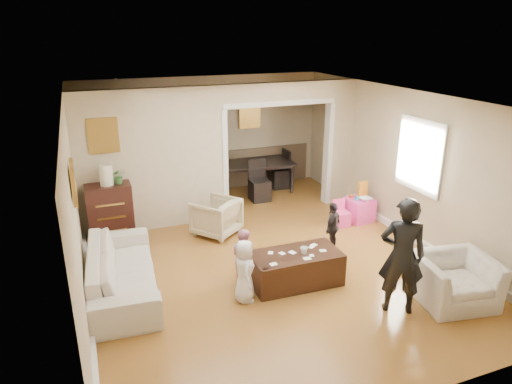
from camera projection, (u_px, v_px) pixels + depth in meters
name	position (u px, v px, depth m)	size (l,w,h in m)	color
floor	(260.00, 255.00, 7.69)	(7.00, 7.00, 0.00)	#AB722C
partition_left	(154.00, 161.00, 8.36)	(2.75, 0.18, 2.60)	#C8B892
partition_right	(338.00, 143.00, 9.67)	(0.55, 0.18, 2.60)	#C8B892
partition_header	(279.00, 91.00, 8.83)	(2.22, 0.18, 0.35)	#C8B892
window_pane	(420.00, 155.00, 7.74)	(0.03, 0.95, 1.10)	white
framed_art_partition	(103.00, 136.00, 7.81)	(0.45, 0.03, 0.55)	brown
framed_art_sofa_wall	(73.00, 182.00, 5.63)	(0.03, 0.55, 0.40)	brown
framed_art_alcove	(250.00, 115.00, 10.51)	(0.45, 0.03, 0.55)	brown
sofa	(122.00, 270.00, 6.54)	(2.28, 0.89, 0.67)	beige
armchair_back	(216.00, 217.00, 8.37)	(0.72, 0.74, 0.67)	#C4B588
armchair_front	(454.00, 280.00, 6.28)	(1.01, 0.88, 0.65)	beige
dresser	(110.00, 213.00, 8.03)	(0.76, 0.43, 1.05)	#34140F
table_lamp	(106.00, 175.00, 7.80)	(0.22, 0.22, 0.36)	beige
potted_plant	(119.00, 176.00, 7.88)	(0.25, 0.21, 0.27)	#3F7333
coffee_table	(296.00, 268.00, 6.77)	(1.31, 0.65, 0.49)	#371C11
coffee_cup	(304.00, 250.00, 6.66)	(0.11, 0.11, 0.10)	silver
play_table	(359.00, 210.00, 9.00)	(0.47, 0.47, 0.45)	#FC42AC
cereal_box	(363.00, 189.00, 9.00)	(0.20, 0.07, 0.30)	yellow
cyan_cup	(357.00, 198.00, 8.83)	(0.08, 0.08, 0.08)	#26B1C0
toy_block	(351.00, 196.00, 8.98)	(0.08, 0.06, 0.05)	red
play_bowl	(366.00, 199.00, 8.82)	(0.23, 0.23, 0.06)	white
dining_table	(249.00, 177.00, 10.58)	(1.98, 1.11, 0.70)	black
adult_person	(402.00, 256.00, 5.93)	(0.59, 0.38, 1.61)	black
child_kneel_a	(245.00, 271.00, 6.28)	(0.44, 0.29, 0.90)	white
child_kneel_b	(244.00, 256.00, 6.73)	(0.42, 0.32, 0.86)	#CD8096
child_toddler	(333.00, 227.00, 7.72)	(0.51, 0.21, 0.86)	black
craft_papers	(298.00, 253.00, 6.67)	(0.95, 0.46, 0.00)	white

